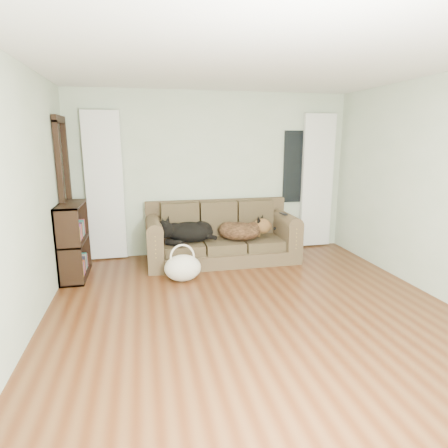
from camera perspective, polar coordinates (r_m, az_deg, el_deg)
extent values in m
plane|color=#4B2410|center=(4.14, 5.16, -13.96)|extent=(5.00, 5.00, 0.00)
plane|color=white|center=(3.77, 6.02, 24.07)|extent=(5.00, 5.00, 0.00)
cube|color=beige|center=(6.15, -1.64, 7.58)|extent=(4.50, 0.04, 2.60)
cube|color=beige|center=(3.73, -29.55, 2.50)|extent=(0.04, 5.00, 2.60)
cube|color=silver|center=(6.00, -17.71, 5.42)|extent=(0.55, 0.08, 2.25)
cube|color=silver|center=(6.66, 13.99, 6.32)|extent=(0.55, 0.08, 2.25)
cube|color=black|center=(6.54, 11.13, 8.54)|extent=(0.50, 0.03, 1.20)
cube|color=black|center=(5.72, -22.95, 3.66)|extent=(0.07, 0.60, 2.10)
cube|color=#473C27|center=(5.79, -0.32, -1.29)|extent=(2.30, 0.99, 0.94)
ellipsoid|color=black|center=(5.65, -5.68, -1.39)|extent=(0.81, 0.65, 0.30)
ellipsoid|color=black|center=(5.74, 2.75, -1.01)|extent=(0.81, 0.71, 0.30)
cube|color=black|center=(5.87, 9.02, 1.55)|extent=(0.07, 0.18, 0.02)
ellipsoid|color=beige|center=(5.07, -6.31, -6.87)|extent=(0.56, 0.47, 0.36)
cube|color=black|center=(5.48, -21.95, -2.51)|extent=(0.35, 0.83, 1.02)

